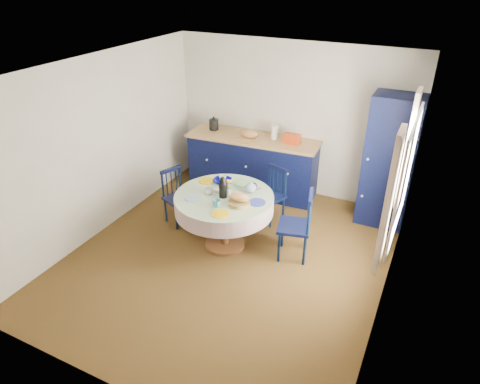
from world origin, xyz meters
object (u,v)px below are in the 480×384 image
object	(u,v)px
kitchen_counter	(253,164)
chair_right	(297,225)
mug_a	(209,191)
cobalt_bowl	(222,181)
mug_c	(252,188)
mug_d	(223,179)
pantry_cabinet	(389,162)
dining_table	(225,204)
chair_far	(271,194)
mug_b	(217,204)
chair_left	(177,196)

from	to	relation	value
kitchen_counter	chair_right	distance (m)	1.96
mug_a	cobalt_bowl	distance (m)	0.36
mug_a	mug_c	bearing A→B (deg)	34.03
cobalt_bowl	mug_d	bearing A→B (deg)	110.76
pantry_cabinet	dining_table	size ratio (longest dim) A/B	1.49
chair_far	mug_c	world-z (taller)	mug_c
chair_right	mug_c	world-z (taller)	chair_right
mug_a	mug_d	world-z (taller)	mug_d
mug_a	mug_c	size ratio (longest dim) A/B	0.88
chair_far	chair_right	size ratio (longest dim) A/B	0.88
pantry_cabinet	mug_d	bearing A→B (deg)	-147.75
mug_c	kitchen_counter	bearing A→B (deg)	114.10
chair_far	mug_b	xyz separation A→B (m)	(-0.25, -1.23, 0.42)
mug_b	dining_table	bearing A→B (deg)	98.62
dining_table	mug_d	bearing A→B (deg)	121.65
chair_left	mug_d	xyz separation A→B (m)	(0.74, 0.08, 0.42)
pantry_cabinet	dining_table	distance (m)	2.46
mug_b	kitchen_counter	bearing A→B (deg)	101.31
mug_c	cobalt_bowl	distance (m)	0.48
dining_table	mug_b	xyz separation A→B (m)	(0.05, -0.30, 0.17)
chair_right	chair_far	bearing A→B (deg)	-151.30
chair_left	mug_b	xyz separation A→B (m)	(1.00, -0.57, 0.42)
pantry_cabinet	mug_a	world-z (taller)	pantry_cabinet
chair_far	chair_right	bearing A→B (deg)	-28.16
chair_left	mug_d	world-z (taller)	mug_d
mug_d	cobalt_bowl	size ratio (longest dim) A/B	0.41
pantry_cabinet	chair_left	xyz separation A→B (m)	(-2.77, -1.36, -0.55)
chair_left	dining_table	bearing A→B (deg)	-83.16
dining_table	mug_b	size ratio (longest dim) A/B	12.48
mug_a	chair_right	bearing A→B (deg)	12.61
chair_far	pantry_cabinet	bearing A→B (deg)	43.86
mug_b	cobalt_bowl	distance (m)	0.66
dining_table	mug_a	bearing A→B (deg)	-168.33
kitchen_counter	mug_c	size ratio (longest dim) A/B	17.29
cobalt_bowl	mug_c	bearing A→B (deg)	-3.93
mug_c	mug_d	bearing A→B (deg)	172.87
cobalt_bowl	dining_table	bearing A→B (deg)	-57.48
dining_table	chair_right	distance (m)	1.00
pantry_cabinet	chair_left	size ratio (longest dim) A/B	2.32
chair_left	mug_a	distance (m)	0.91
mug_a	pantry_cabinet	bearing A→B (deg)	39.57
kitchen_counter	mug_b	bearing A→B (deg)	-82.53
dining_table	mug_b	distance (m)	0.35
pantry_cabinet	cobalt_bowl	size ratio (longest dim) A/B	7.95
chair_right	mug_c	distance (m)	0.78
mug_a	cobalt_bowl	bearing A→B (deg)	88.76
pantry_cabinet	mug_c	world-z (taller)	pantry_cabinet
pantry_cabinet	chair_far	xyz separation A→B (m)	(-1.52, -0.70, -0.55)
mug_d	pantry_cabinet	bearing A→B (deg)	32.38
mug_d	kitchen_counter	bearing A→B (deg)	95.90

